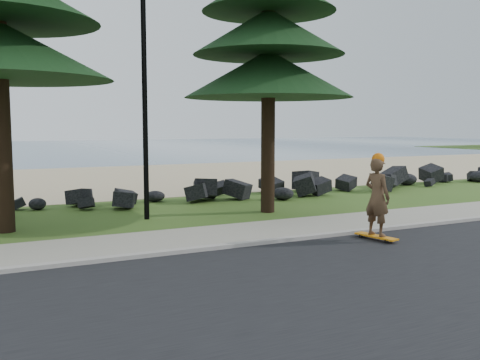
{
  "coord_description": "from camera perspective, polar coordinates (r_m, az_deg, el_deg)",
  "views": [
    {
      "loc": [
        -4.02,
        -10.65,
        2.52
      ],
      "look_at": [
        1.22,
        0.0,
        1.3
      ],
      "focal_mm": 40.0,
      "sensor_mm": 36.0,
      "label": 1
    }
  ],
  "objects": [
    {
      "name": "ground",
      "position": [
        11.66,
        -5.44,
        -6.63
      ],
      "size": [
        160.0,
        160.0,
        0.0
      ],
      "primitive_type": "plane",
      "color": "#395D1D",
      "rests_on": "ground"
    },
    {
      "name": "road",
      "position": [
        7.77,
        6.76,
        -13.02
      ],
      "size": [
        160.0,
        7.0,
        0.02
      ],
      "primitive_type": "cube",
      "color": "black",
      "rests_on": "ground"
    },
    {
      "name": "kerb",
      "position": [
        10.83,
        -3.73,
        -7.32
      ],
      "size": [
        160.0,
        0.2,
        0.1
      ],
      "primitive_type": "cube",
      "color": "#ACA49B",
      "rests_on": "ground"
    },
    {
      "name": "sidewalk",
      "position": [
        11.84,
        -5.78,
        -6.25
      ],
      "size": [
        160.0,
        2.0,
        0.08
      ],
      "primitive_type": "cube",
      "color": "gray",
      "rests_on": "ground"
    },
    {
      "name": "beach_sand",
      "position": [
        25.6,
        -17.05,
        -0.03
      ],
      "size": [
        160.0,
        15.0,
        0.01
      ],
      "primitive_type": "cube",
      "color": "tan",
      "rests_on": "ground"
    },
    {
      "name": "ocean",
      "position": [
        61.83,
        -22.51,
        3.1
      ],
      "size": [
        160.0,
        58.0,
        0.01
      ],
      "primitive_type": "cube",
      "color": "#3F5D78",
      "rests_on": "ground"
    },
    {
      "name": "seawall_boulders",
      "position": [
        16.93,
        -12.2,
        -2.82
      ],
      "size": [
        60.0,
        2.4,
        1.1
      ],
      "primitive_type": null,
      "color": "black",
      "rests_on": "ground"
    },
    {
      "name": "lamp_post",
      "position": [
        14.51,
        -10.2,
        12.17
      ],
      "size": [
        0.25,
        0.14,
        8.14
      ],
      "color": "black",
      "rests_on": "ground"
    },
    {
      "name": "skateboarder",
      "position": [
        11.97,
        14.42,
        -1.8
      ],
      "size": [
        0.52,
        1.05,
        1.91
      ],
      "rotation": [
        0.0,
        0.0,
        1.76
      ],
      "color": "orange",
      "rests_on": "ground"
    }
  ]
}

